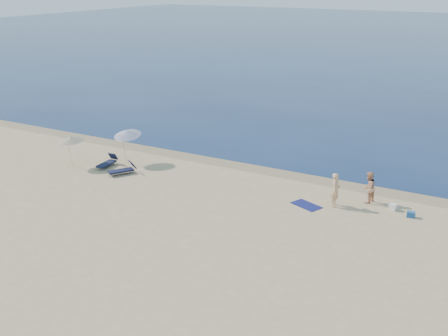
% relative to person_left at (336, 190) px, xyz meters
% --- Properties ---
extents(wet_sand_strip, '(240.00, 1.60, 0.00)m').
position_rel_person_left_xyz_m(wet_sand_strip, '(-4.35, 3.37, -0.92)').
color(wet_sand_strip, '#847254').
rests_on(wet_sand_strip, ground).
extents(person_left, '(0.49, 0.70, 1.84)m').
position_rel_person_left_xyz_m(person_left, '(0.00, 0.00, 0.00)').
color(person_left, '#DDA87C').
rests_on(person_left, ground).
extents(person_right, '(0.85, 0.98, 1.74)m').
position_rel_person_left_xyz_m(person_right, '(1.39, 1.34, -0.05)').
color(person_right, tan).
rests_on(person_right, ground).
extents(beach_towel, '(1.81, 1.42, 0.03)m').
position_rel_person_left_xyz_m(beach_towel, '(-1.34, -0.67, -0.91)').
color(beach_towel, '#0F134C').
rests_on(beach_towel, ground).
extents(white_bag, '(0.46, 0.42, 0.32)m').
position_rel_person_left_xyz_m(white_bag, '(2.84, 1.01, -0.76)').
color(white_bag, silver).
rests_on(white_bag, ground).
extents(blue_cooler, '(0.43, 0.33, 0.29)m').
position_rel_person_left_xyz_m(blue_cooler, '(3.86, 0.50, -0.78)').
color(blue_cooler, '#1A4992').
rests_on(blue_cooler, ground).
extents(umbrella_near, '(1.85, 1.88, 2.35)m').
position_rel_person_left_xyz_m(umbrella_near, '(-14.14, 0.40, 1.06)').
color(umbrella_near, silver).
rests_on(umbrella_near, ground).
extents(umbrella_far, '(1.84, 1.86, 2.11)m').
position_rel_person_left_xyz_m(umbrella_far, '(-16.79, -1.91, 0.90)').
color(umbrella_far, silver).
rests_on(umbrella_far, ground).
extents(lounger_left, '(0.69, 1.73, 0.75)m').
position_rel_person_left_xyz_m(lounger_left, '(-14.81, -0.92, -0.65)').
color(lounger_left, '#121933').
rests_on(lounger_left, ground).
extents(lounger_right, '(1.40, 1.77, 0.77)m').
position_rel_person_left_xyz_m(lounger_right, '(-13.05, -1.55, -0.64)').
color(lounger_right, '#121633').
rests_on(lounger_right, ground).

